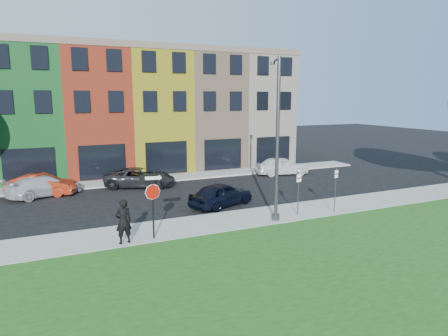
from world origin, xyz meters
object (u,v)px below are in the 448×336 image
sedan_near (221,194)px  stop_sign (153,193)px  street_lamp (277,140)px  man (123,222)px

sedan_near → stop_sign: bearing=106.0°
street_lamp → sedan_near: bearing=134.3°
stop_sign → street_lamp: bearing=15.1°
sedan_near → street_lamp: bearing=178.3°
stop_sign → sedan_near: stop_sign is taller
stop_sign → street_lamp: street_lamp is taller
sedan_near → street_lamp: (1.40, -3.71, 3.52)m
sedan_near → street_lamp: 5.30m
man → sedan_near: (6.38, 4.07, -0.38)m
man → street_lamp: 8.40m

